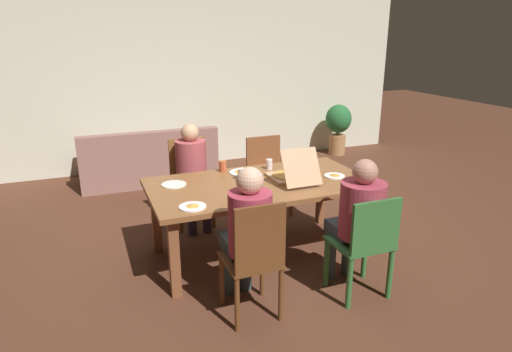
# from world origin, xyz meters

# --- Properties ---
(ground_plane) EXTENTS (20.00, 20.00, 0.00)m
(ground_plane) POSITION_xyz_m (0.00, 0.00, 0.00)
(ground_plane) COLOR #522E1E
(back_wall) EXTENTS (7.69, 0.12, 2.74)m
(back_wall) POSITION_xyz_m (0.00, 3.37, 1.37)
(back_wall) COLOR beige
(back_wall) RESTS_ON ground
(dining_table) EXTENTS (2.06, 1.09, 0.74)m
(dining_table) POSITION_xyz_m (0.00, 0.00, 0.66)
(dining_table) COLOR brown
(dining_table) RESTS_ON ground
(chair_0) EXTENTS (0.43, 0.40, 0.96)m
(chair_0) POSITION_xyz_m (-0.43, 1.02, 0.51)
(chair_0) COLOR brown
(chair_0) RESTS_ON ground
(person_0) EXTENTS (0.33, 0.49, 1.15)m
(person_0) POSITION_xyz_m (-0.43, 0.88, 0.68)
(person_0) COLOR #352C42
(person_0) RESTS_ON ground
(chair_1) EXTENTS (0.40, 0.42, 0.96)m
(chair_1) POSITION_xyz_m (-0.43, -0.97, 0.53)
(chair_1) COLOR brown
(chair_1) RESTS_ON ground
(person_1) EXTENTS (0.32, 0.53, 1.18)m
(person_1) POSITION_xyz_m (-0.43, -0.81, 0.69)
(person_1) COLOR #334044
(person_1) RESTS_ON ground
(chair_2) EXTENTS (0.45, 0.41, 0.88)m
(chair_2) POSITION_xyz_m (0.50, -1.01, 0.48)
(chair_2) COLOR #306831
(chair_2) RESTS_ON ground
(person_2) EXTENTS (0.36, 0.51, 1.15)m
(person_2) POSITION_xyz_m (0.50, -0.88, 0.69)
(person_2) COLOR #353D45
(person_2) RESTS_ON ground
(chair_3) EXTENTS (0.45, 0.42, 0.90)m
(chair_3) POSITION_xyz_m (0.50, 1.00, 0.50)
(chair_3) COLOR brown
(chair_3) RESTS_ON ground
(pizza_box_0) EXTENTS (0.35, 0.53, 0.34)m
(pizza_box_0) POSITION_xyz_m (0.30, -0.03, 0.78)
(pizza_box_0) COLOR tan
(pizza_box_0) RESTS_ON dining_table
(plate_0) EXTENTS (0.22, 0.22, 0.03)m
(plate_0) POSITION_xyz_m (-0.74, -0.38, 0.75)
(plate_0) COLOR white
(plate_0) RESTS_ON dining_table
(plate_1) EXTENTS (0.26, 0.26, 0.03)m
(plate_1) POSITION_xyz_m (-0.05, 0.34, 0.75)
(plate_1) COLOR white
(plate_1) RESTS_ON dining_table
(plate_2) EXTENTS (0.23, 0.23, 0.01)m
(plate_2) POSITION_xyz_m (-0.77, 0.22, 0.74)
(plate_2) COLOR white
(plate_2) RESTS_ON dining_table
(plate_3) EXTENTS (0.20, 0.20, 0.03)m
(plate_3) POSITION_xyz_m (0.74, -0.10, 0.75)
(plate_3) COLOR white
(plate_3) RESTS_ON dining_table
(drinking_glass_0) EXTENTS (0.08, 0.08, 0.11)m
(drinking_glass_0) POSITION_xyz_m (-0.13, 0.13, 0.79)
(drinking_glass_0) COLOR silver
(drinking_glass_0) RESTS_ON dining_table
(drinking_glass_1) EXTENTS (0.07, 0.07, 0.12)m
(drinking_glass_1) POSITION_xyz_m (-0.22, -0.35, 0.80)
(drinking_glass_1) COLOR #B84C27
(drinking_glass_1) RESTS_ON dining_table
(drinking_glass_2) EXTENTS (0.07, 0.07, 0.11)m
(drinking_glass_2) POSITION_xyz_m (0.25, 0.35, 0.79)
(drinking_glass_2) COLOR silver
(drinking_glass_2) RESTS_ON dining_table
(drinking_glass_3) EXTENTS (0.07, 0.07, 0.11)m
(drinking_glass_3) POSITION_xyz_m (-0.22, 0.46, 0.79)
(drinking_glass_3) COLOR #B6502B
(drinking_glass_3) RESTS_ON dining_table
(couch) EXTENTS (1.89, 0.80, 0.79)m
(couch) POSITION_xyz_m (-0.66, 2.65, 0.28)
(couch) COLOR #8F635A
(couch) RESTS_ON ground
(potted_plant) EXTENTS (0.45, 0.45, 0.88)m
(potted_plant) POSITION_xyz_m (2.68, 2.95, 0.53)
(potted_plant) COLOR #AB784A
(potted_plant) RESTS_ON ground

